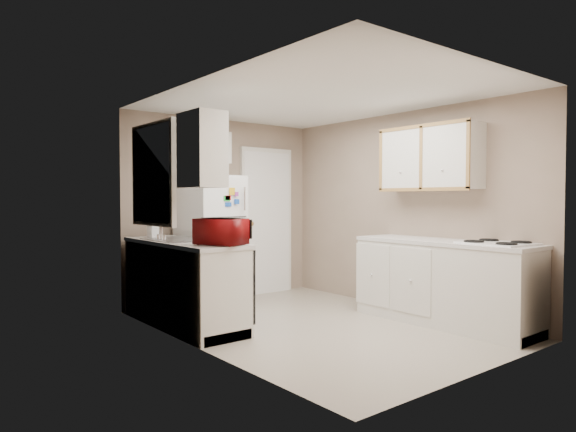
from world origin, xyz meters
TOP-DOWN VIEW (x-y plane):
  - floor at (0.00, 0.00)m, footprint 3.80×3.80m
  - ceiling at (0.00, 0.00)m, footprint 3.80×3.80m
  - wall_left at (-1.40, 0.00)m, footprint 3.80×3.80m
  - wall_right at (1.40, 0.00)m, footprint 3.80×3.80m
  - wall_back at (0.00, 1.90)m, footprint 2.80×2.80m
  - wall_front at (0.00, -1.90)m, footprint 2.80×2.80m
  - left_counter at (-1.10, 0.90)m, footprint 0.60×1.80m
  - dishwasher at (-0.81, 0.30)m, footprint 0.03×0.58m
  - sink at (-1.10, 1.05)m, footprint 0.54×0.74m
  - microwave at (-1.05, 0.22)m, footprint 0.52×0.41m
  - soap_bottle at (-1.15, 1.55)m, footprint 0.11×0.11m
  - window_blinds at (-1.36, 1.05)m, footprint 0.10×0.98m
  - upper_cabinet_left at (-1.25, 0.22)m, footprint 0.30×0.45m
  - refrigerator at (-0.39, 1.55)m, footprint 0.75×0.73m
  - cabinet_over_fridge at (-0.40, 1.75)m, footprint 0.70×0.30m
  - interior_door at (0.70, 1.86)m, footprint 0.86×0.06m
  - right_counter at (1.10, -0.80)m, footprint 0.60×2.00m
  - stove at (1.14, -1.38)m, footprint 0.58×0.69m
  - upper_cabinet_right at (1.25, -0.50)m, footprint 0.30×1.20m

SIDE VIEW (x-z plane):
  - floor at x=0.00m, z-range 0.00..0.00m
  - stove at x=1.14m, z-range 0.00..0.78m
  - left_counter at x=-1.10m, z-range 0.00..0.90m
  - right_counter at x=1.10m, z-range 0.00..0.90m
  - dishwasher at x=-0.81m, z-range 0.13..0.85m
  - refrigerator at x=-0.39m, z-range 0.00..1.63m
  - sink at x=-1.10m, z-range 0.78..0.94m
  - soap_bottle at x=-1.15m, z-range 0.89..1.11m
  - interior_door at x=0.70m, z-range -0.02..2.06m
  - microwave at x=-1.05m, z-range 0.90..1.20m
  - wall_left at x=-1.40m, z-range 1.20..1.20m
  - wall_right at x=1.40m, z-range 1.20..1.20m
  - wall_back at x=0.00m, z-range 1.20..1.20m
  - wall_front at x=0.00m, z-range 1.20..1.20m
  - window_blinds at x=-1.36m, z-range 1.06..2.14m
  - upper_cabinet_left at x=-1.25m, z-range 1.45..2.15m
  - upper_cabinet_right at x=1.25m, z-range 1.45..2.15m
  - cabinet_over_fridge at x=-0.40m, z-range 1.80..2.20m
  - ceiling at x=0.00m, z-range 2.40..2.40m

